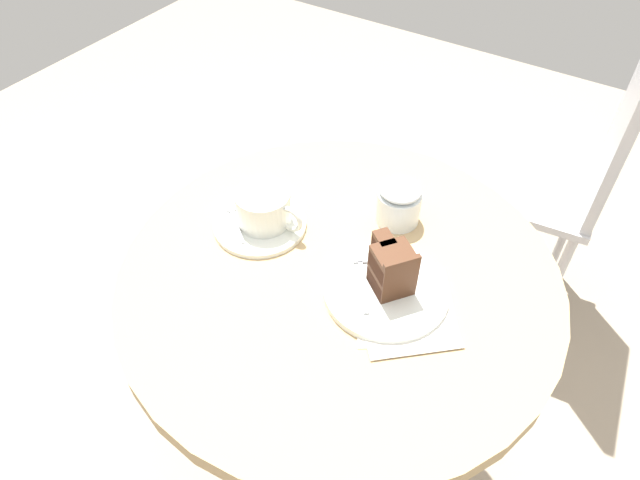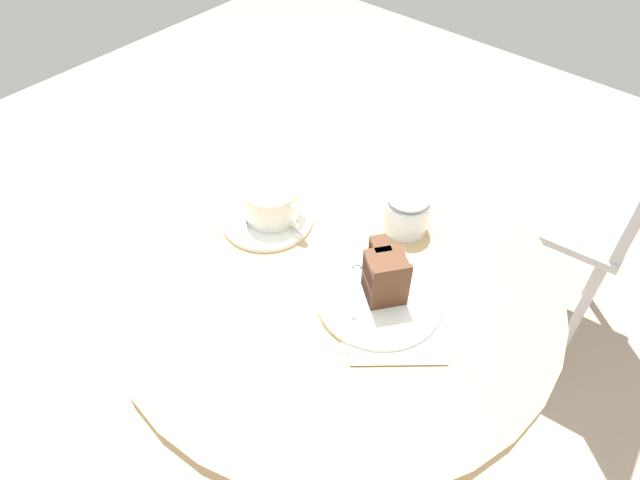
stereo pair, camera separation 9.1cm
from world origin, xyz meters
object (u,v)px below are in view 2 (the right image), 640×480
at_px(cake_slice, 385,275).
at_px(sugar_pot, 407,211).
at_px(saucer, 267,218).
at_px(coffee_cup, 272,202).
at_px(fork, 357,275).
at_px(cake_plate, 380,297).
at_px(napkin, 394,320).
at_px(cafe_chair, 604,184).
at_px(teaspoon, 242,210).

distance_m(cake_slice, sugar_pot, 0.16).
xyz_separation_m(saucer, coffee_cup, (0.01, 0.01, 0.04)).
relative_size(saucer, fork, 1.36).
height_order(coffee_cup, cake_plate, coffee_cup).
height_order(fork, napkin, fork).
distance_m(napkin, sugar_pot, 0.21).
bearing_deg(sugar_pot, saucer, -143.56).
bearing_deg(fork, cake_plate, -130.79).
relative_size(cake_slice, napkin, 0.41).
bearing_deg(cake_slice, fork, -178.17).
relative_size(cafe_chair, sugar_pot, 10.86).
bearing_deg(cake_slice, cake_plate, -82.02).
bearing_deg(cake_plate, saucer, 177.17).
distance_m(cake_slice, fork, 0.06).
bearing_deg(coffee_cup, teaspoon, -151.77).
xyz_separation_m(cake_plate, cake_slice, (-0.00, 0.01, 0.04)).
xyz_separation_m(fork, cafe_chair, (0.17, 0.75, -0.19)).
height_order(cake_plate, cake_slice, cake_slice).
bearing_deg(sugar_pot, coffee_cup, -144.15).
relative_size(teaspoon, sugar_pot, 1.07).
height_order(coffee_cup, cafe_chair, cafe_chair).
xyz_separation_m(napkin, cafe_chair, (0.08, 0.77, -0.18)).
distance_m(saucer, cake_slice, 0.26).
distance_m(coffee_cup, cake_plate, 0.25).
bearing_deg(cake_slice, cafe_chair, 80.80).
bearing_deg(coffee_cup, sugar_pot, 35.85).
bearing_deg(teaspoon, coffee_cup, -114.30).
bearing_deg(napkin, cake_plate, 154.84).
relative_size(coffee_cup, teaspoon, 1.48).
xyz_separation_m(coffee_cup, cafe_chair, (0.37, 0.73, -0.22)).
bearing_deg(saucer, napkin, -6.09).
bearing_deg(napkin, cake_slice, 148.21).
height_order(teaspoon, sugar_pot, sugar_pot).
bearing_deg(cafe_chair, sugar_pot, -22.96).
bearing_deg(teaspoon, fork, -140.00).
relative_size(saucer, cake_plate, 0.83).
bearing_deg(coffee_cup, cake_plate, -4.68).
relative_size(cake_slice, cafe_chair, 0.10).
xyz_separation_m(coffee_cup, fork, (0.20, -0.02, -0.03)).
height_order(teaspoon, cake_slice, cake_slice).
xyz_separation_m(cake_plate, napkin, (0.04, -0.02, -0.00)).
relative_size(coffee_cup, cake_slice, 1.42).
bearing_deg(saucer, sugar_pot, 36.44).
xyz_separation_m(cake_slice, sugar_pot, (-0.06, 0.15, -0.01)).
height_order(saucer, teaspoon, teaspoon).
height_order(saucer, coffee_cup, coffee_cup).
bearing_deg(cake_plate, fork, 174.16).
bearing_deg(cake_plate, cake_slice, 97.98).
height_order(fork, sugar_pot, sugar_pot).
distance_m(cake_plate, cafe_chair, 0.78).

